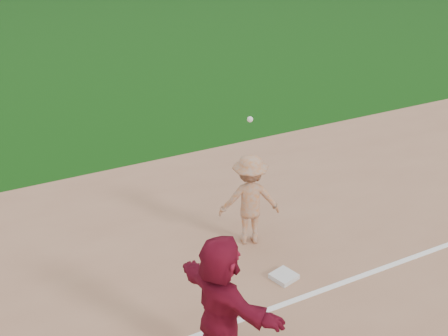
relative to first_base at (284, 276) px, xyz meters
name	(u,v)px	position (x,y,z in m)	size (l,w,h in m)	color
ground	(266,274)	(-0.17, 0.26, -0.06)	(160.00, 160.00, 0.00)	#103E0C
foul_line	(294,300)	(-0.17, -0.54, -0.04)	(60.00, 0.10, 0.01)	white
first_base	(284,276)	(0.00, 0.00, 0.00)	(0.36, 0.36, 0.08)	silver
base_runner	(221,304)	(-1.74, -1.13, 0.92)	(1.79, 0.57, 1.93)	maroon
first_base_play	(250,200)	(0.07, 1.24, 0.79)	(1.23, 0.97, 2.55)	gray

